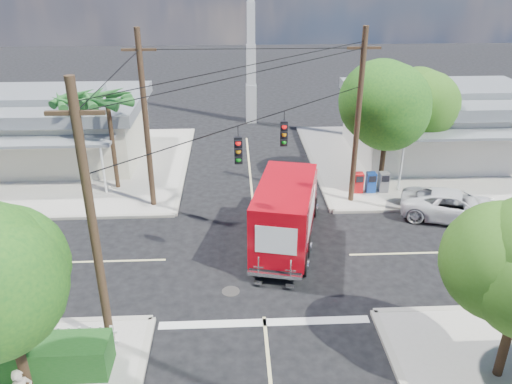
{
  "coord_description": "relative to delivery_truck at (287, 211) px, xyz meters",
  "views": [
    {
      "loc": [
        -0.99,
        -18.39,
        11.7
      ],
      "look_at": [
        0.0,
        2.0,
        2.2
      ],
      "focal_mm": 35.0,
      "sensor_mm": 36.0,
      "label": 1
    }
  ],
  "objects": [
    {
      "name": "tree_sw_front",
      "position": [
        -8.32,
        -8.79,
        2.73
      ],
      "size": [
        3.88,
        3.78,
        6.03
      ],
      "color": "#422D1C",
      "rests_on": "sidewalk_sw"
    },
    {
      "name": "road_markings",
      "position": [
        -1.32,
        -2.72,
        -1.6
      ],
      "size": [
        32.0,
        32.0,
        0.01
      ],
      "color": "beige",
      "rests_on": "ground"
    },
    {
      "name": "tree_ne_back",
      "position": [
        8.48,
        7.71,
        2.58
      ],
      "size": [
        3.77,
        3.66,
        5.82
      ],
      "color": "#422D1C",
      "rests_on": "sidewalk_ne"
    },
    {
      "name": "delivery_truck",
      "position": [
        0.0,
        0.0,
        0.0
      ],
      "size": [
        3.76,
        7.59,
        3.16
      ],
      "color": "black",
      "rests_on": "ground"
    },
    {
      "name": "hedge_sw",
      "position": [
        -9.32,
        -7.65,
        -0.91
      ],
      "size": [
        6.2,
        1.2,
        1.1
      ],
      "primitive_type": "cube",
      "color": "#134414",
      "rests_on": "sidewalk_sw"
    },
    {
      "name": "ground",
      "position": [
        -1.32,
        -1.25,
        -1.6
      ],
      "size": [
        120.0,
        120.0,
        0.0
      ],
      "primitive_type": "plane",
      "color": "black",
      "rests_on": "ground"
    },
    {
      "name": "building_nw",
      "position": [
        -13.32,
        11.22,
        0.62
      ],
      "size": [
        10.8,
        10.2,
        4.3
      ],
      "color": "beige",
      "rests_on": "sidewalk_nw"
    },
    {
      "name": "tree_ne_front",
      "position": [
        5.88,
        5.51,
        3.16
      ],
      "size": [
        4.21,
        4.14,
        6.66
      ],
      "color": "#422D1C",
      "rests_on": "sidewalk_ne"
    },
    {
      "name": "palm_nw_front",
      "position": [
        -8.82,
        6.25,
        3.44
      ],
      "size": [
        3.01,
        3.08,
        5.59
      ],
      "color": "#422D1C",
      "rests_on": "sidewalk_nw"
    },
    {
      "name": "parked_car",
      "position": [
        8.55,
        1.81,
        -0.88
      ],
      "size": [
        5.7,
        4.06,
        1.44
      ],
      "primitive_type": "imported",
      "rotation": [
        0.0,
        0.0,
        1.21
      ],
      "color": "silver",
      "rests_on": "ground"
    },
    {
      "name": "palm_nw_back",
      "position": [
        -10.82,
        7.75,
        3.07
      ],
      "size": [
        3.01,
        3.08,
        5.19
      ],
      "color": "#422D1C",
      "rests_on": "sidewalk_nw"
    },
    {
      "name": "sidewalk_nw",
      "position": [
        -12.2,
        9.63,
        -1.53
      ],
      "size": [
        14.12,
        14.12,
        0.14
      ],
      "color": "#ABA69A",
      "rests_on": "ground"
    },
    {
      "name": "picket_fence",
      "position": [
        -9.12,
        -6.85,
        -0.92
      ],
      "size": [
        5.94,
        0.06,
        1.0
      ],
      "color": "silver",
      "rests_on": "sidewalk_sw"
    },
    {
      "name": "building_ne",
      "position": [
        11.18,
        10.72,
        0.72
      ],
      "size": [
        11.8,
        10.2,
        4.5
      ],
      "color": "white",
      "rests_on": "sidewalk_ne"
    },
    {
      "name": "sidewalk_ne",
      "position": [
        9.55,
        9.63,
        -1.53
      ],
      "size": [
        14.12,
        14.12,
        0.14
      ],
      "color": "#ABA69A",
      "rests_on": "ground"
    },
    {
      "name": "utility_poles",
      "position": [
        -2.91,
        0.36,
        3.07
      ],
      "size": [
        12.0,
        10.68,
        9.0
      ],
      "color": "#473321",
      "rests_on": "ground"
    },
    {
      "name": "vending_boxes",
      "position": [
        5.18,
        4.95,
        -0.91
      ],
      "size": [
        1.9,
        0.5,
        1.1
      ],
      "color": "red",
      "rests_on": "sidewalk_ne"
    },
    {
      "name": "radio_tower",
      "position": [
        -0.82,
        18.75,
        4.04
      ],
      "size": [
        0.8,
        0.8,
        17.0
      ],
      "color": "silver",
      "rests_on": "ground"
    }
  ]
}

